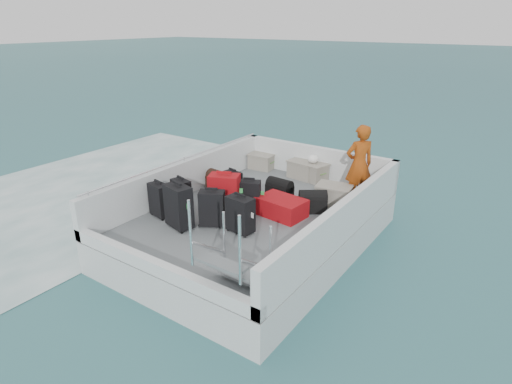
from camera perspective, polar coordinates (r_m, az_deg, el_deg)
ground at (r=8.14m, az=-0.06°, el=-6.87°), size 160.00×160.00×0.00m
wake_foam at (r=11.33m, az=-20.44°, el=0.22°), size 10.00×10.00×0.00m
ferry_hull at (r=8.00m, az=-0.06°, el=-4.99°), size 3.60×5.00×0.60m
deck at (r=7.87m, az=-0.06°, el=-2.97°), size 3.30×4.70×0.02m
deck_fittings at (r=7.29m, az=0.74°, el=-1.77°), size 3.60×5.00×0.90m
suitcase_0 at (r=7.83m, az=-12.74°, el=-1.11°), size 0.44×0.30×0.62m
suitcase_1 at (r=8.07m, az=-9.92°, el=-0.34°), size 0.42×0.30×0.57m
suitcase_2 at (r=8.51m, az=-3.13°, el=0.99°), size 0.40×0.28×0.53m
suitcase_3 at (r=7.33m, az=-10.27°, el=-1.96°), size 0.55×0.41×0.76m
suitcase_4 at (r=7.32m, az=-5.87°, el=-2.25°), size 0.50×0.43×0.63m
suitcase_5 at (r=7.77m, az=-4.22°, el=-0.31°), size 0.62×0.51×0.74m
suitcase_6 at (r=7.07m, az=-2.12°, el=-3.08°), size 0.48×0.32×0.63m
suitcase_7 at (r=7.86m, az=-0.93°, el=-0.57°), size 0.48×0.40×0.59m
suitcase_8 at (r=7.74m, az=3.41°, el=-2.01°), size 0.90×0.64×0.33m
duffel_0 at (r=8.94m, az=-5.02°, el=1.27°), size 0.53×0.36×0.32m
duffel_1 at (r=8.49m, az=3.16°, el=0.16°), size 0.53×0.33×0.32m
duffel_2 at (r=7.97m, az=7.55°, el=-1.50°), size 0.59×0.54×0.32m
crate_0 at (r=10.21m, az=0.74°, el=4.03°), size 0.58×0.42×0.33m
crate_1 at (r=9.65m, az=6.28°, el=2.93°), size 0.65×0.49×0.37m
crate_2 at (r=9.55m, az=7.53°, el=2.67°), size 0.70×0.57×0.37m
crate_3 at (r=8.29m, az=10.33°, el=-0.52°), size 0.68×0.53×0.37m
yellow_bag at (r=8.62m, az=11.99°, el=-0.30°), size 0.28×0.26×0.22m
white_bag at (r=9.46m, az=7.61°, el=4.23°), size 0.24×0.24×0.18m
passenger at (r=8.32m, az=13.58°, el=3.57°), size 0.65×0.67×1.54m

